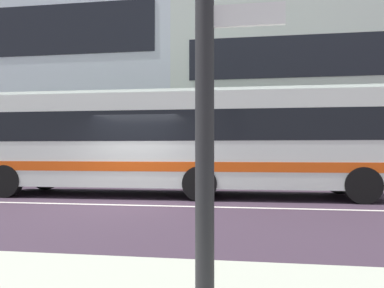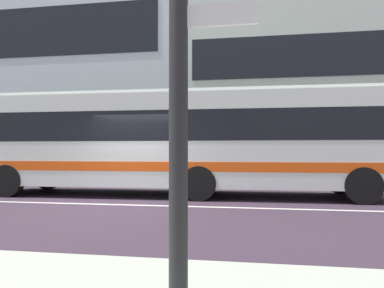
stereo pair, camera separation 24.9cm
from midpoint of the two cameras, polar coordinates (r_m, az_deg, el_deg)
The scene contains 5 objects.
ground_plane at distance 9.93m, azimuth -10.25°, elevation -9.37°, with size 160.00×160.00×0.00m, color #3A2C3B.
lane_centre_line at distance 9.92m, azimuth -10.25°, elevation -9.35°, with size 60.00×0.16×0.01m, color silver.
hedge_row_far at distance 16.42m, azimuth -14.05°, elevation -4.77°, with size 23.50×1.10×0.74m, color #31692B.
apartment_block_left at distance 28.96m, azimuth -20.88°, elevation 10.02°, with size 20.86×12.01×13.95m.
transit_bus at distance 11.70m, azimuth -1.36°, elevation 0.74°, with size 12.50×2.77×3.28m.
Camera 2 is at (3.43, -9.23, 1.43)m, focal length 34.02 mm.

